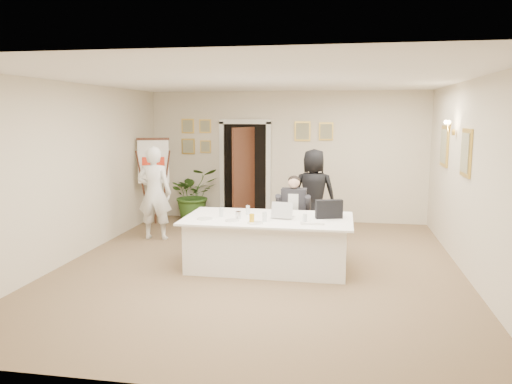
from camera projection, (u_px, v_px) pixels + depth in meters
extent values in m
plane|color=brown|center=(259.00, 267.00, 7.62)|extent=(7.00, 7.00, 0.00)
cube|color=white|center=(260.00, 80.00, 7.20)|extent=(6.00, 7.00, 0.02)
cube|color=beige|center=(286.00, 157.00, 10.82)|extent=(6.00, 0.10, 2.80)
cube|color=beige|center=(187.00, 227.00, 4.00)|extent=(6.00, 0.10, 2.80)
cube|color=beige|center=(73.00, 172.00, 7.92)|extent=(0.10, 7.00, 2.80)
cube|color=beige|center=(473.00, 180.00, 6.90)|extent=(0.10, 7.00, 2.80)
cube|color=black|center=(245.00, 172.00, 10.99)|extent=(0.92, 0.06, 2.10)
cube|color=white|center=(222.00, 172.00, 11.05)|extent=(0.10, 0.06, 2.20)
cube|color=white|center=(268.00, 173.00, 10.88)|extent=(0.10, 0.06, 2.20)
cube|color=#3C1F13|center=(244.00, 175.00, 10.58)|extent=(0.33, 0.81, 2.02)
cube|color=white|center=(268.00, 244.00, 7.52)|extent=(2.32, 1.16, 0.75)
cube|color=white|center=(268.00, 219.00, 7.46)|extent=(2.50, 1.34, 0.03)
cube|color=white|center=(152.00, 161.00, 10.19)|extent=(0.65, 0.38, 0.88)
imported|color=white|center=(154.00, 193.00, 9.21)|extent=(0.66, 0.46, 1.73)
imported|color=black|center=(314.00, 194.00, 9.32)|extent=(0.84, 0.56, 1.68)
imported|color=#31561C|center=(194.00, 194.00, 10.97)|extent=(1.36, 1.31, 1.15)
cube|color=black|center=(329.00, 209.00, 7.38)|extent=(0.41, 0.22, 0.28)
cube|color=white|center=(312.00, 222.00, 7.06)|extent=(0.36, 0.27, 0.03)
cylinder|color=white|center=(205.00, 219.00, 7.33)|extent=(0.28, 0.28, 0.01)
cylinder|color=white|center=(232.00, 220.00, 7.22)|extent=(0.25, 0.25, 0.01)
cylinder|color=white|center=(255.00, 223.00, 7.05)|extent=(0.27, 0.27, 0.01)
cylinder|color=silver|center=(221.00, 212.00, 7.51)|extent=(0.07, 0.07, 0.14)
cylinder|color=silver|center=(265.00, 217.00, 7.16)|extent=(0.07, 0.07, 0.14)
cylinder|color=silver|center=(305.00, 219.00, 7.02)|extent=(0.06, 0.06, 0.14)
cylinder|color=silver|center=(248.00, 210.00, 7.67)|extent=(0.07, 0.07, 0.14)
cylinder|color=gold|center=(252.00, 218.00, 7.08)|extent=(0.09, 0.09, 0.13)
cylinder|color=silver|center=(238.00, 215.00, 7.37)|extent=(0.11, 0.11, 0.11)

